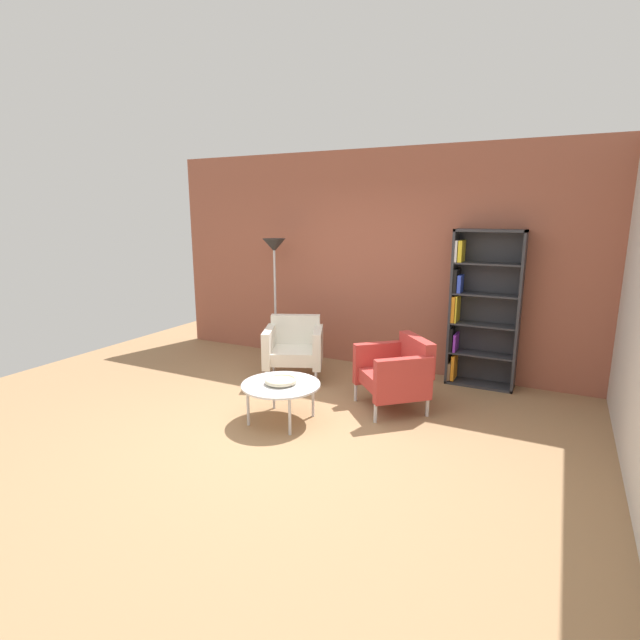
% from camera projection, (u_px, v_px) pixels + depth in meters
% --- Properties ---
extents(ground_plane, '(8.32, 8.32, 0.00)m').
position_uv_depth(ground_plane, '(289.00, 434.00, 4.65)').
color(ground_plane, '#9E7751').
extents(brick_back_panel, '(6.40, 0.12, 2.90)m').
position_uv_depth(brick_back_panel, '(380.00, 261.00, 6.48)').
color(brick_back_panel, '#9E5642').
rests_on(brick_back_panel, ground_plane).
extents(bookshelf_tall, '(0.80, 0.30, 1.90)m').
position_uv_depth(bookshelf_tall, '(480.00, 309.00, 5.82)').
color(bookshelf_tall, '#333338').
rests_on(bookshelf_tall, ground_plane).
extents(coffee_table_low, '(0.80, 0.80, 0.40)m').
position_uv_depth(coffee_table_low, '(281.00, 386.00, 4.87)').
color(coffee_table_low, silver).
rests_on(coffee_table_low, ground_plane).
extents(decorative_bowl, '(0.32, 0.32, 0.05)m').
position_uv_depth(decorative_bowl, '(281.00, 380.00, 4.85)').
color(decorative_bowl, beige).
rests_on(decorative_bowl, coffee_table_low).
extents(armchair_near_window, '(0.91, 0.88, 0.78)m').
position_uv_depth(armchair_near_window, '(294.00, 346.00, 6.16)').
color(armchair_near_window, white).
rests_on(armchair_near_window, ground_plane).
extents(armchair_by_bookshelf, '(0.95, 0.95, 0.78)m').
position_uv_depth(armchair_by_bookshelf, '(397.00, 371.00, 5.19)').
color(armchair_by_bookshelf, '#B73833').
rests_on(armchair_by_bookshelf, ground_plane).
extents(floor_lamp_torchiere, '(0.32, 0.32, 1.74)m').
position_uv_depth(floor_lamp_torchiere, '(274.00, 260.00, 6.68)').
color(floor_lamp_torchiere, silver).
rests_on(floor_lamp_torchiere, ground_plane).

